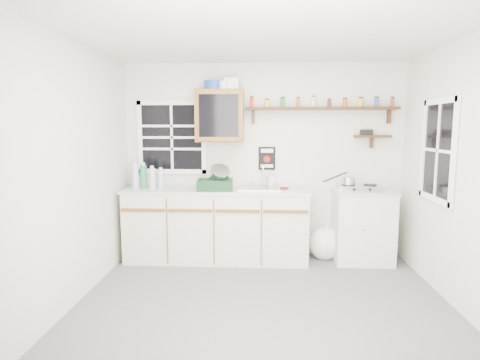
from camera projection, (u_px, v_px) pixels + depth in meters
The scene contains 18 objects.
room at pixel (264, 175), 3.67m from camera, with size 3.64×3.24×2.54m.
main_cabinet at pixel (217, 224), 5.09m from camera, with size 2.31×0.63×0.92m.
right_cabinet at pixel (362, 226), 5.03m from camera, with size 0.73×0.57×0.91m.
sink at pixel (259, 188), 5.01m from camera, with size 0.52×0.44×0.29m.
upper_cabinet at pixel (220, 116), 5.05m from camera, with size 0.60×0.32×0.65m.
upper_cabinet_clutter at pixel (221, 85), 5.00m from camera, with size 0.43×0.24×0.14m.
spice_shelf at pixel (321, 108), 5.04m from camera, with size 1.91×0.18×0.35m.
secondary_shelf at pixel (371, 136), 5.07m from camera, with size 0.45×0.16×0.24m.
warning_sign at pixel (267, 158), 5.24m from camera, with size 0.22×0.02×0.30m.
window_back at pixel (172, 137), 5.26m from camera, with size 0.93×0.03×0.98m.
window_right at pixel (438, 151), 4.10m from camera, with size 0.03×0.78×1.08m.
water_bottles at pixel (147, 177), 5.04m from camera, with size 0.39×0.15×0.34m.
dish_rack at pixel (216, 182), 4.91m from camera, with size 0.45×0.35×0.32m.
soap_bottle at pixel (271, 179), 5.20m from camera, with size 0.09×0.09×0.20m, color white.
rag at pixel (282, 188), 4.99m from camera, with size 0.14×0.12×0.02m, color maroon.
hotplate at pixel (359, 188), 4.94m from camera, with size 0.55×0.32×0.08m.
saucepan at pixel (348, 181), 4.94m from camera, with size 0.37×0.24×0.17m.
trash_bag at pixel (325, 243), 5.16m from camera, with size 0.41×0.37×0.47m.
Camera 1 is at (-0.03, -3.65, 1.70)m, focal length 30.00 mm.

